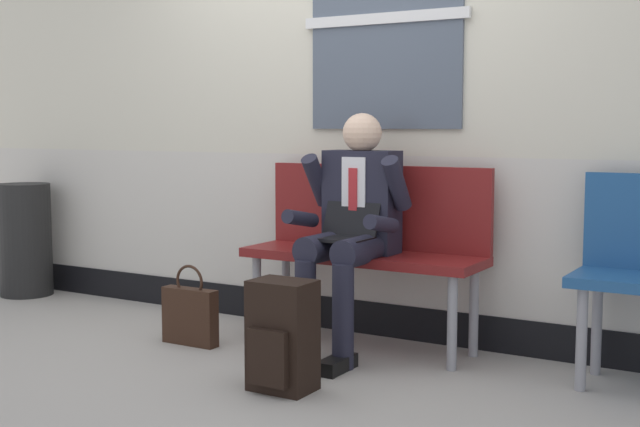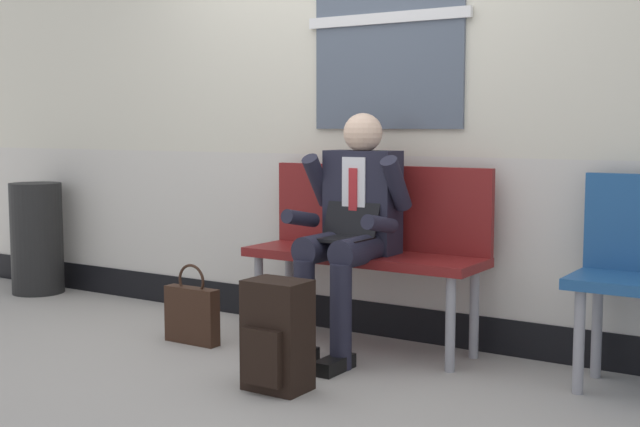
{
  "view_description": "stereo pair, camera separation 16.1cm",
  "coord_description": "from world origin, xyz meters",
  "px_view_note": "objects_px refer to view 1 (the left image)",
  "views": [
    {
      "loc": [
        2.41,
        -3.71,
        1.21
      ],
      "look_at": [
        0.14,
        0.08,
        0.75
      ],
      "focal_mm": 47.22,
      "sensor_mm": 36.0,
      "label": 1
    },
    {
      "loc": [
        2.55,
        -3.62,
        1.21
      ],
      "look_at": [
        0.14,
        0.08,
        0.75
      ],
      "focal_mm": 47.22,
      "sensor_mm": 36.0,
      "label": 2
    }
  ],
  "objects_px": {
    "bench_with_person": "(368,239)",
    "person_seated": "(350,224)",
    "handbag": "(190,314)",
    "backpack": "(282,337)",
    "trash_bin": "(25,240)"
  },
  "relations": [
    {
      "from": "person_seated",
      "to": "trash_bin",
      "type": "relative_size",
      "value": 1.59
    },
    {
      "from": "handbag",
      "to": "trash_bin",
      "type": "distance_m",
      "value": 1.98
    },
    {
      "from": "bench_with_person",
      "to": "person_seated",
      "type": "relative_size",
      "value": 1.05
    },
    {
      "from": "backpack",
      "to": "trash_bin",
      "type": "relative_size",
      "value": 0.64
    },
    {
      "from": "bench_with_person",
      "to": "handbag",
      "type": "height_order",
      "value": "bench_with_person"
    },
    {
      "from": "bench_with_person",
      "to": "backpack",
      "type": "distance_m",
      "value": 0.99
    },
    {
      "from": "person_seated",
      "to": "trash_bin",
      "type": "xyz_separation_m",
      "value": [
        -2.76,
        0.18,
        -0.29
      ]
    },
    {
      "from": "person_seated",
      "to": "handbag",
      "type": "bearing_deg",
      "value": -160.53
    },
    {
      "from": "bench_with_person",
      "to": "person_seated",
      "type": "bearing_deg",
      "value": -90.0
    },
    {
      "from": "bench_with_person",
      "to": "backpack",
      "type": "relative_size",
      "value": 2.62
    },
    {
      "from": "person_seated",
      "to": "handbag",
      "type": "distance_m",
      "value": 1.04
    },
    {
      "from": "person_seated",
      "to": "backpack",
      "type": "xyz_separation_m",
      "value": [
        0.04,
        -0.72,
        -0.44
      ]
    },
    {
      "from": "person_seated",
      "to": "trash_bin",
      "type": "height_order",
      "value": "person_seated"
    },
    {
      "from": "person_seated",
      "to": "backpack",
      "type": "relative_size",
      "value": 2.5
    },
    {
      "from": "backpack",
      "to": "handbag",
      "type": "bearing_deg",
      "value": 154.71
    }
  ]
}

